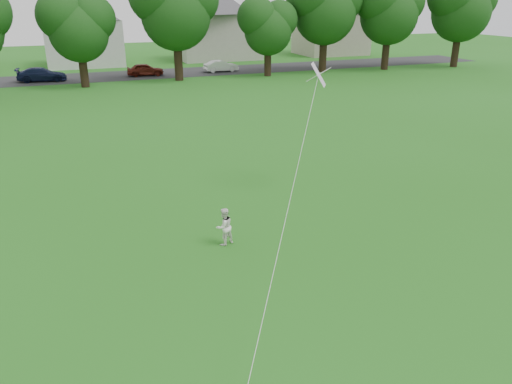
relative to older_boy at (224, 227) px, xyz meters
name	(u,v)px	position (x,y,z in m)	size (l,w,h in m)	color
ground	(220,312)	(-1.27, -3.53, -0.62)	(160.00, 160.00, 0.00)	#216216
street	(93,77)	(-1.27, 38.47, -0.62)	(90.00, 7.00, 0.01)	#2D2D30
older_boy	(224,227)	(0.00, 0.00, 0.00)	(0.60, 0.47, 1.24)	white
kite	(295,180)	(1.54, -1.86, 2.01)	(3.96, 5.87, 13.29)	white
tree_row	(167,10)	(5.23, 32.46, 5.69)	(80.80, 8.86, 10.40)	black
house_row	(77,18)	(-1.62, 48.47, 4.52)	(76.50, 14.02, 10.36)	silver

